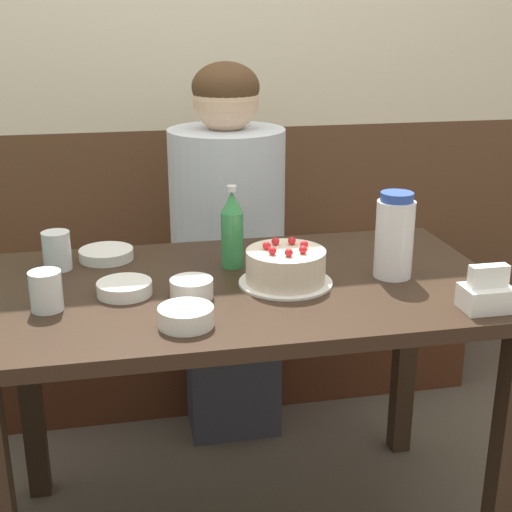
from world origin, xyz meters
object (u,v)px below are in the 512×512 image
Objects in this scene: napkin_holder at (487,294)px; bowl_side_dish at (192,288)px; water_pitcher at (394,236)px; bowl_soup_white at (125,288)px; bench_seat at (205,334)px; birthday_cake at (286,267)px; soju_bottle at (232,229)px; bowl_sauce_shallow at (186,316)px; glass_tumbler_short at (46,291)px; person_pale_blue_shirt at (228,253)px; bowl_rice_small at (106,254)px; glass_water_tall at (57,251)px.

bowl_side_dish is at bearing 162.17° from napkin_holder.
bowl_soup_white is (-0.66, 0.01, -0.09)m from water_pitcher.
bench_seat is 8.47× the size of birthday_cake.
soju_bottle is 0.39m from bowl_sauce_shallow.
birthday_cake reaches higher than napkin_holder.
bowl_sauce_shallow is at bearing -26.53° from glass_tumbler_short.
water_pitcher is 0.41m from soju_bottle.
napkin_holder is (0.51, -0.39, -0.06)m from soju_bottle.
bowl_sauce_shallow is at bearing -160.16° from water_pitcher.
bowl_soup_white is at bearing 120.92° from bowl_sauce_shallow.
bowl_sauce_shallow is at bearing -59.08° from bowl_soup_white.
bowl_side_dish is (-0.14, -0.90, 0.55)m from bench_seat.
soju_bottle is 0.24m from bowl_side_dish.
water_pitcher is at bearing -21.39° from soju_bottle.
bench_seat is at bearing 96.50° from birthday_cake.
bench_seat is 1.58× the size of person_pale_blue_shirt.
napkin_holder reaches higher than glass_tumbler_short.
bowl_rice_small is at bearing 98.74° from bowl_soup_white.
glass_tumbler_short is at bearing -112.02° from bowl_rice_small.
person_pale_blue_shirt is (0.51, 0.42, -0.18)m from glass_water_tall.
bowl_side_dish reaches higher than bowl_soup_white.
glass_tumbler_short is at bearing -174.81° from birthday_cake.
water_pitcher is 0.52m from bowl_side_dish.
soju_bottle reaches higher than bowl_soup_white.
birthday_cake is at bearing -21.66° from glass_water_tall.
bowl_rice_small is at bearing 158.69° from water_pitcher.
glass_water_tall reaches higher than bowl_sauce_shallow.
bowl_rice_small is at bearing -119.69° from bench_seat.
soju_bottle is at bearing 23.59° from glass_tumbler_short.
bowl_soup_white reaches higher than bench_seat.
soju_bottle is 0.64m from napkin_holder.
bowl_rice_small is 1.60× the size of glass_tumbler_short.
bowl_rice_small is (-0.43, 0.27, -0.03)m from birthday_cake.
water_pitcher is (0.37, -0.86, 0.63)m from bench_seat.
bowl_rice_small is (-0.04, 0.27, -0.00)m from bowl_soup_white.
bowl_soup_white is (-0.79, 0.25, -0.02)m from napkin_holder.
bench_seat is at bearing 54.43° from glass_water_tall.
glass_water_tall is (-0.32, 0.26, 0.03)m from bowl_side_dish.
bowl_rice_small reaches higher than bench_seat.
birthday_cake is 2.10× the size of napkin_holder.
napkin_holder is at bearing -17.76° from bowl_soup_white.
person_pale_blue_shirt is (0.07, 0.49, -0.23)m from soju_bottle.
water_pitcher is at bearing -14.99° from glass_water_tall.
bowl_soup_white is 1.29× the size of glass_water_tall.
water_pitcher is (0.28, -0.00, 0.06)m from birthday_cake.
bowl_sauce_shallow reaches higher than bench_seat.
bowl_side_dish is (0.19, -0.31, 0.01)m from bowl_rice_small.
glass_water_tall is (-0.16, 0.21, 0.03)m from bowl_soup_white.
bowl_soup_white reaches higher than bowl_rice_small.
birthday_cake reaches higher than bowl_sauce_shallow.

